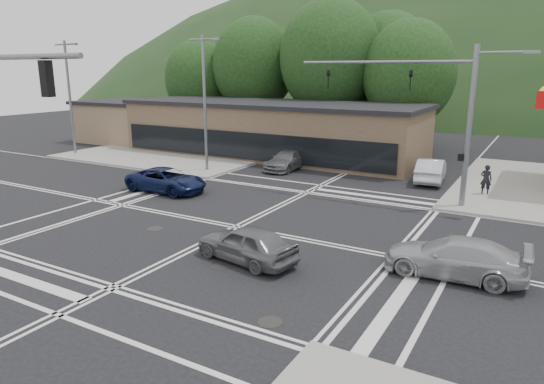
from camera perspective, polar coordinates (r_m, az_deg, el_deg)
The scene contains 20 objects.
ground at distance 21.77m, azimuth -4.18°, elevation -4.13°, with size 120.00×120.00×0.00m, color black.
sidewalk_nw at distance 42.24m, azimuth -9.73°, elevation 4.85°, with size 16.00×16.00×0.15m, color gray.
commercial_row at distance 39.62m, azimuth -0.07°, elevation 7.25°, with size 24.00×8.00×4.00m, color brown.
commercial_nw at distance 49.56m, azimuth -16.48°, elevation 7.86°, with size 8.00×7.00×3.60m, color #846B4F.
hill_north at distance 107.92m, azimuth 23.97°, elevation 9.46°, with size 252.00×126.00×140.00m, color #1D3719.
tree_n_a at distance 48.41m, azimuth -2.16°, elevation 14.63°, with size 8.00×8.00×11.75m.
tree_n_b at distance 44.70m, azimuth 6.89°, elevation 15.40°, with size 9.00×9.00×12.98m.
tree_n_c at distance 42.42m, azimuth 15.80°, elevation 13.28°, with size 7.60×7.60×10.87m.
tree_n_d at distance 51.06m, azimuth -8.63°, elevation 13.00°, with size 6.80×6.80×9.76m.
tree_n_e at distance 47.09m, azimuth 13.47°, elevation 14.27°, with size 8.40×8.40×11.98m.
streetlight_nw at distance 32.95m, azimuth -7.85°, elevation 11.02°, with size 2.50×0.25×9.00m.
streetlight_w at distance 42.54m, azimuth -22.69°, elevation 10.78°, with size 2.50×0.25×9.00m.
signal_mast_ne at distance 25.76m, azimuth 19.60°, elevation 9.50°, with size 11.65×0.30×8.00m.
car_blue_west at distance 28.43m, azimuth -12.32°, elevation 1.39°, with size 2.23×4.84×1.34m, color #0D163D.
car_grey_center at distance 17.79m, azimuth -3.01°, elevation -6.06°, with size 1.62×4.02×1.37m, color slate.
car_silver_east at distance 17.65m, azimuth 20.67°, elevation -7.20°, with size 1.90×4.66×1.35m, color #A4A7AB.
car_queue_a at distance 31.78m, azimuth 18.19°, elevation 2.46°, with size 1.55×4.46×1.47m, color silver.
car_queue_b at distance 36.18m, azimuth 14.71°, elevation 4.01°, with size 1.63×4.06×1.38m, color white.
car_northbound at distance 33.98m, azimuth 1.88°, elevation 3.78°, with size 1.85×4.56×1.32m, color slate.
pedestrian at distance 29.14m, azimuth 23.88°, elevation 1.38°, with size 0.59×0.39×1.63m, color black.
Camera 1 is at (11.63, -17.07, 6.87)m, focal length 32.00 mm.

